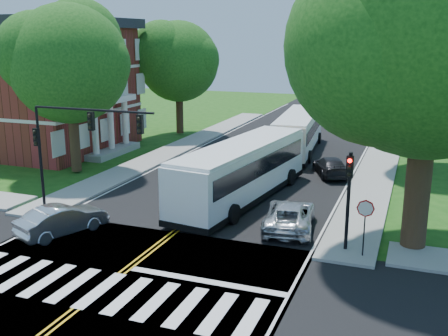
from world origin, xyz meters
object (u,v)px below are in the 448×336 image
at_px(suv, 290,215).
at_px(dark_sedan, 330,166).
at_px(signal_ne, 349,188).
at_px(signal_nw, 74,135).
at_px(bus_follow, 298,132).
at_px(hatchback, 62,220).
at_px(bus_lead, 242,170).

distance_m(suv, dark_sedan, 11.07).
height_order(signal_ne, dark_sedan, signal_ne).
relative_size(signal_nw, dark_sedan, 1.60).
bearing_deg(suv, bus_follow, -87.13).
height_order(signal_nw, bus_follow, signal_nw).
distance_m(signal_nw, hatchback, 4.54).
bearing_deg(signal_nw, bus_follow, 69.28).
relative_size(hatchback, suv, 0.88).
distance_m(signal_ne, dark_sedan, 13.57).
height_order(bus_lead, dark_sedan, bus_lead).
bearing_deg(signal_ne, bus_follow, 108.56).
xyz_separation_m(signal_ne, bus_follow, (-6.61, 19.67, -1.27)).
bearing_deg(hatchback, suv, -134.07).
bearing_deg(signal_ne, suv, 146.62).
bearing_deg(bus_follow, hatchback, 68.42).
bearing_deg(bus_lead, signal_ne, 147.17).
bearing_deg(bus_lead, signal_nw, 45.97).
relative_size(signal_nw, suv, 1.42).
bearing_deg(hatchback, signal_nw, -49.36).
relative_size(bus_lead, suv, 2.63).
relative_size(hatchback, dark_sedan, 0.99).
height_order(suv, dark_sedan, suv).
relative_size(bus_follow, suv, 2.48).
distance_m(signal_nw, suv, 11.79).
xyz_separation_m(hatchback, dark_sedan, (10.33, 15.64, -0.08)).
xyz_separation_m(signal_ne, bus_lead, (-6.79, 5.76, -1.18)).
xyz_separation_m(signal_nw, bus_lead, (7.27, 5.77, -2.59)).
bearing_deg(signal_nw, dark_sedan, 49.37).
height_order(signal_nw, suv, signal_nw).
distance_m(signal_ne, hatchback, 13.60).
bearing_deg(bus_follow, bus_lead, 84.11).
height_order(bus_lead, bus_follow, bus_lead).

